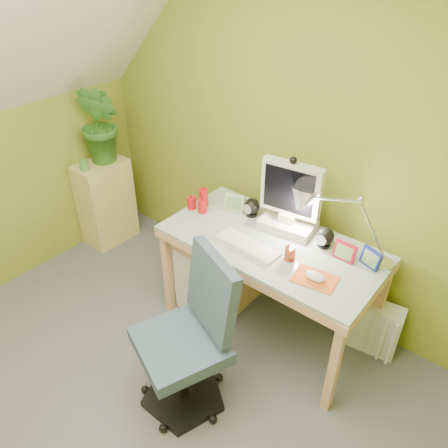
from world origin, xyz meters
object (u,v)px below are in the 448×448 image
Objects in this scene: desk at (268,286)px; task_chair at (180,344)px; monitor at (291,191)px; desk_lamp at (362,213)px; side_ledge at (106,202)px; radiator at (371,326)px; potted_plant at (101,124)px.

task_chair reaches higher than desk.
monitor is 0.92× the size of desk_lamp.
radiator is at bearing 7.42° from side_ledge.
radiator is at bearing 23.94° from desk.
potted_plant is (-2.09, -0.15, 0.04)m from desk_lamp.
monitor is 1.80m from side_ledge.
task_chair is (-0.49, -0.96, -0.56)m from desk_lamp.
radiator is at bearing 6.29° from potted_plant.
side_ledge reaches higher than desk.
monitor is at bearing 89.58° from desk.
desk_lamp is (0.45, 0.18, 0.66)m from desk.
desk_lamp reaches higher than monitor.
desk_lamp reaches higher than task_chair.
desk is 3.75× the size of radiator.
potted_plant is (-1.64, 0.03, 0.70)m from desk.
monitor is 0.59× the size of task_chair.
radiator is at bearing 1.87° from monitor.
task_chair is 2.57× the size of radiator.
side_ledge is (-1.68, -0.20, -0.63)m from monitor.
radiator is at bearing 35.87° from desk_lamp.
task_chair is 1.28m from radiator.
desk is 1.46× the size of task_chair.
task_chair reaches higher than side_ledge.
potted_plant is at bearing 178.43° from desk.
side_ledge is (-2.13, -0.20, -0.65)m from desk_lamp.
task_chair is at bearing -99.91° from monitor.
task_chair is (-0.04, -0.78, 0.10)m from desk.
task_chair reaches higher than radiator.
radiator is (2.26, 0.25, -0.88)m from potted_plant.
side_ledge is at bearing -127.09° from potted_plant.
side_ledge reaches higher than radiator.
potted_plant reaches higher than radiator.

